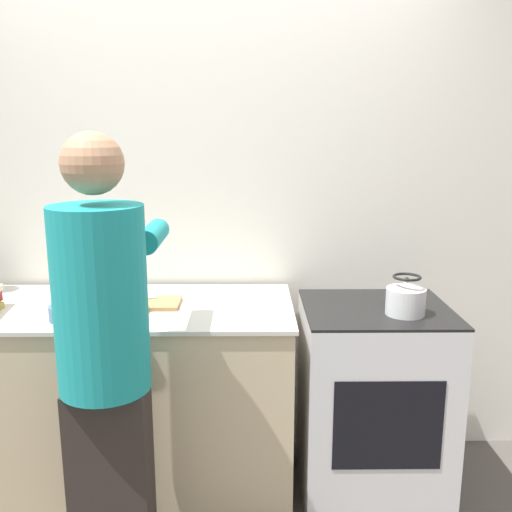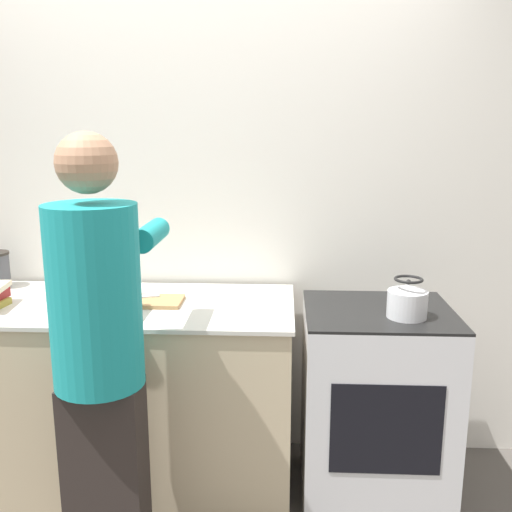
# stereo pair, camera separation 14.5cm
# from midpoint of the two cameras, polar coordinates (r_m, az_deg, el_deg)

# --- Properties ---
(wall_back) EXTENTS (8.00, 0.05, 2.60)m
(wall_back) POSITION_cam_midpoint_polar(r_m,az_deg,el_deg) (2.92, -7.30, 4.75)
(wall_back) COLOR silver
(wall_back) RESTS_ON ground_plane
(counter) EXTENTS (1.63, 0.70, 0.91)m
(counter) POSITION_cam_midpoint_polar(r_m,az_deg,el_deg) (2.85, -15.12, -13.58)
(counter) COLOR #C6B28E
(counter) RESTS_ON ground_plane
(oven) EXTENTS (0.65, 0.59, 0.91)m
(oven) POSITION_cam_midpoint_polar(r_m,az_deg,el_deg) (2.77, 10.08, -14.13)
(oven) COLOR silver
(oven) RESTS_ON ground_plane
(person) EXTENTS (0.36, 0.60, 1.69)m
(person) POSITION_cam_midpoint_polar(r_m,az_deg,el_deg) (2.14, -16.80, -9.18)
(person) COLOR #2A2321
(person) RESTS_ON ground_plane
(cutting_board) EXTENTS (0.36, 0.19, 0.02)m
(cutting_board) POSITION_cam_midpoint_polar(r_m,az_deg,el_deg) (2.65, -13.07, -4.64)
(cutting_board) COLOR #A87A4C
(cutting_board) RESTS_ON counter
(knife) EXTENTS (0.21, 0.09, 0.01)m
(knife) POSITION_cam_midpoint_polar(r_m,az_deg,el_deg) (2.68, -13.84, -4.21)
(knife) COLOR silver
(knife) RESTS_ON cutting_board
(kettle) EXTENTS (0.17, 0.17, 0.17)m
(kettle) POSITION_cam_midpoint_polar(r_m,az_deg,el_deg) (2.51, 13.16, -4.14)
(kettle) COLOR silver
(kettle) RESTS_ON oven
(bowl_prep) EXTENTS (0.17, 0.17, 0.06)m
(bowl_prep) POSITION_cam_midpoint_polar(r_m,az_deg,el_deg) (2.54, -19.70, -5.32)
(bowl_prep) COLOR #426684
(bowl_prep) RESTS_ON counter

